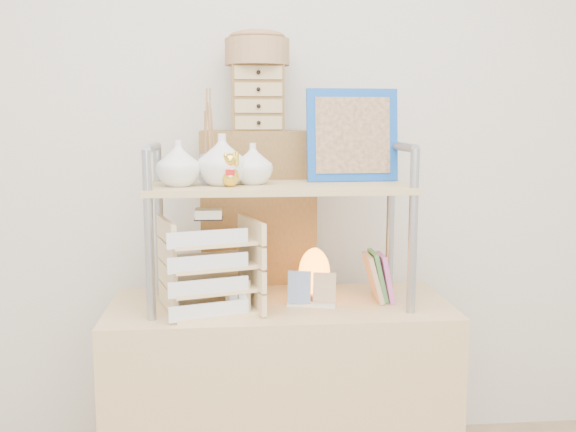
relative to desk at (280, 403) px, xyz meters
name	(u,v)px	position (x,y,z in m)	size (l,w,h in m)	color
desk	(280,403)	(0.00, 0.00, 0.00)	(1.20, 0.50, 0.75)	tan
cabinet	(259,296)	(-0.06, 0.37, 0.30)	(0.45, 0.24, 1.35)	brown
hutch	(261,177)	(-0.06, 0.01, 0.82)	(0.90, 0.34, 0.75)	#92969F
letter_tray	(210,270)	(-0.24, -0.06, 0.51)	(0.35, 0.34, 0.35)	#DCBD84
salt_lamp	(314,273)	(0.13, 0.05, 0.47)	(0.12, 0.12, 0.19)	brown
desk_clock	(238,297)	(-0.15, -0.12, 0.43)	(0.08, 0.04, 0.12)	tan
postcard_stand	(311,296)	(0.11, -0.04, 0.41)	(0.18, 0.08, 0.12)	white
drawer_chest	(258,98)	(-0.06, 0.35, 1.10)	(0.20, 0.16, 0.25)	brown
woven_basket	(257,52)	(-0.06, 0.35, 1.28)	(0.25, 0.25, 0.10)	#966B44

